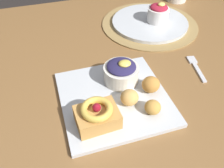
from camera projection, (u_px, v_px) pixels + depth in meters
The scene contains 11 objects.
dining_table at pixel (116, 85), 0.80m from camera, with size 1.49×1.06×0.73m.
woven_placemat at pixel (150, 24), 0.93m from camera, with size 0.37×0.37×0.01m, color #997A47.
front_plate at pixel (114, 98), 0.64m from camera, with size 0.28×0.28×0.01m, color silver.
cake_slice at pixel (97, 115), 0.55m from camera, with size 0.10×0.08×0.07m.
berry_ramekin at pixel (121, 72), 0.66m from camera, with size 0.10×0.10×0.07m.
fritter_front at pixel (153, 107), 0.58m from camera, with size 0.04×0.04×0.03m, color gold.
fritter_middle at pixel (130, 97), 0.60m from camera, with size 0.05×0.05×0.04m, color tan.
fritter_back at pixel (151, 84), 0.64m from camera, with size 0.05×0.05×0.04m, color #BC7F38.
back_plate at pixel (150, 22), 0.93m from camera, with size 0.29×0.29×0.01m, color silver.
back_ramekin at pixel (158, 13), 0.90m from camera, with size 0.08×0.08×0.08m.
fork at pixel (196, 67), 0.74m from camera, with size 0.04×0.13×0.00m.
Camera 1 is at (-0.19, -0.55, 1.20)m, focal length 38.00 mm.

